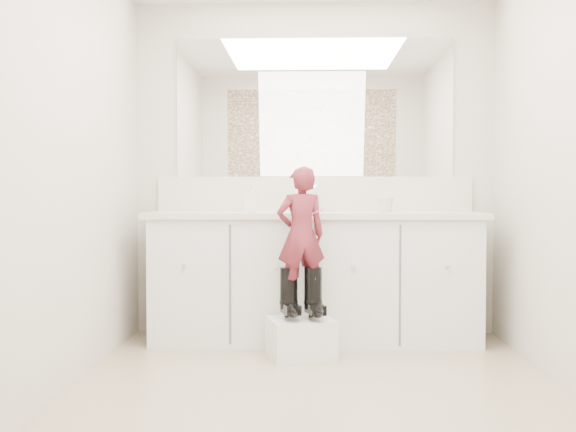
{
  "coord_description": "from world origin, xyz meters",
  "views": [
    {
      "loc": [
        -0.05,
        -3.19,
        1.02
      ],
      "look_at": [
        -0.17,
        0.79,
        0.88
      ],
      "focal_mm": 40.0,
      "sensor_mm": 36.0,
      "label": 1
    }
  ],
  "objects": [
    {
      "name": "floor",
      "position": [
        0.0,
        0.0,
        0.0
      ],
      "size": [
        3.0,
        3.0,
        0.0
      ],
      "primitive_type": "plane",
      "color": "#8C7F5B",
      "rests_on": "ground"
    },
    {
      "name": "wall_left",
      "position": [
        -1.3,
        0.0,
        1.2
      ],
      "size": [
        0.0,
        3.0,
        3.0
      ],
      "primitive_type": "plane",
      "rotation": [
        1.57,
        0.0,
        1.57
      ],
      "color": "beige",
      "rests_on": "floor"
    },
    {
      "name": "toothbrush",
      "position": [
        -0.02,
        0.75,
        0.89
      ],
      "size": [
        0.13,
        0.05,
        0.06
      ],
      "primitive_type": "cylinder",
      "rotation": [
        0.0,
        1.22,
        0.29
      ],
      "color": "#D05189",
      "rests_on": "toddler"
    },
    {
      "name": "mirror",
      "position": [
        0.0,
        1.49,
        1.64
      ],
      "size": [
        2.0,
        0.02,
        1.0
      ],
      "primitive_type": "cube",
      "color": "white",
      "rests_on": "wall_back"
    },
    {
      "name": "toddler",
      "position": [
        -0.09,
        0.75,
        0.76
      ],
      "size": [
        0.35,
        0.28,
        0.84
      ],
      "primitive_type": "imported",
      "rotation": [
        0.0,
        0.0,
        3.43
      ],
      "color": "#A53240",
      "rests_on": "step_stool"
    },
    {
      "name": "step_stool",
      "position": [
        -0.09,
        0.75,
        0.12
      ],
      "size": [
        0.46,
        0.41,
        0.24
      ],
      "primitive_type": "cube",
      "rotation": [
        0.0,
        0.0,
        0.29
      ],
      "color": "silver",
      "rests_on": "floor"
    },
    {
      "name": "soap_bottle",
      "position": [
        -0.43,
        1.15,
        0.98
      ],
      "size": [
        0.09,
        0.09,
        0.19
      ],
      "primitive_type": "imported",
      "rotation": [
        0.0,
        0.0,
        -0.08
      ],
      "color": "silver",
      "rests_on": "countertop"
    },
    {
      "name": "faucet",
      "position": [
        0.0,
        1.38,
        0.94
      ],
      "size": [
        0.08,
        0.08,
        0.1
      ],
      "primitive_type": "cylinder",
      "color": "silver",
      "rests_on": "countertop"
    },
    {
      "name": "wall_back",
      "position": [
        0.0,
        1.5,
        1.2
      ],
      "size": [
        2.6,
        0.0,
        2.6
      ],
      "primitive_type": "plane",
      "rotation": [
        1.57,
        0.0,
        0.0
      ],
      "color": "beige",
      "rests_on": "floor"
    },
    {
      "name": "boot_right",
      "position": [
        -0.01,
        0.75,
        0.4
      ],
      "size": [
        0.17,
        0.24,
        0.32
      ],
      "primitive_type": null,
      "rotation": [
        0.0,
        0.0,
        0.29
      ],
      "color": "black",
      "rests_on": "step_stool"
    },
    {
      "name": "boot_left",
      "position": [
        -0.16,
        0.75,
        0.4
      ],
      "size": [
        0.17,
        0.24,
        0.32
      ],
      "primitive_type": null,
      "rotation": [
        0.0,
        0.0,
        0.29
      ],
      "color": "black",
      "rests_on": "step_stool"
    },
    {
      "name": "vanity_cabinet",
      "position": [
        0.0,
        1.23,
        0.42
      ],
      "size": [
        2.2,
        0.55,
        0.85
      ],
      "primitive_type": "cube",
      "color": "silver",
      "rests_on": "floor"
    },
    {
      "name": "countertop",
      "position": [
        0.0,
        1.21,
        0.87
      ],
      "size": [
        2.28,
        0.58,
        0.04
      ],
      "primitive_type": "cube",
      "color": "beige",
      "rests_on": "vanity_cabinet"
    },
    {
      "name": "cup",
      "position": [
        0.49,
        1.21,
        0.94
      ],
      "size": [
        0.13,
        0.13,
        0.1
      ],
      "primitive_type": "imported",
      "rotation": [
        0.0,
        0.0,
        -0.15
      ],
      "color": "beige",
      "rests_on": "countertop"
    },
    {
      "name": "backsplash",
      "position": [
        0.0,
        1.49,
        1.02
      ],
      "size": [
        2.28,
        0.03,
        0.25
      ],
      "primitive_type": "cube",
      "color": "beige",
      "rests_on": "countertop"
    },
    {
      "name": "wall_front",
      "position": [
        0.0,
        -1.5,
        1.2
      ],
      "size": [
        2.6,
        0.0,
        2.6
      ],
      "primitive_type": "plane",
      "rotation": [
        -1.57,
        0.0,
        0.0
      ],
      "color": "beige",
      "rests_on": "floor"
    }
  ]
}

